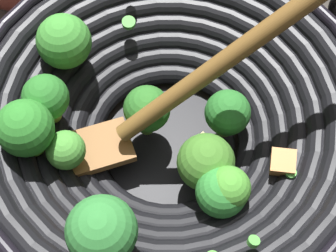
% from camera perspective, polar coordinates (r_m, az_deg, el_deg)
% --- Properties ---
extents(ground_plane, '(4.00, 4.00, 0.00)m').
position_cam_1_polar(ground_plane, '(0.57, 0.16, -2.50)').
color(ground_plane, '#332D28').
extents(wok, '(0.44, 0.41, 0.24)m').
position_cam_1_polar(wok, '(0.51, -0.08, 0.77)').
color(wok, black).
rests_on(wok, ground).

